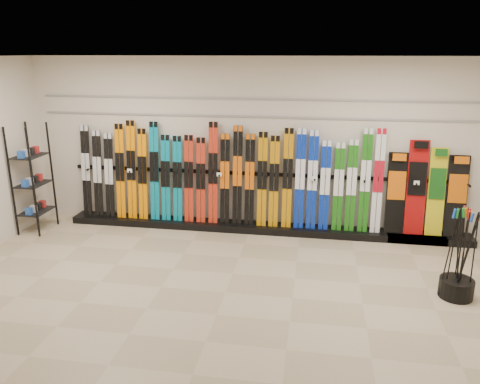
# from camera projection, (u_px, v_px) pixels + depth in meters

# --- Properties ---
(floor) EXTENTS (8.00, 8.00, 0.00)m
(floor) POSITION_uv_depth(u_px,v_px,m) (225.00, 293.00, 6.21)
(floor) COLOR tan
(floor) RESTS_ON ground
(back_wall) EXTENTS (8.00, 0.00, 8.00)m
(back_wall) POSITION_uv_depth(u_px,v_px,m) (252.00, 145.00, 8.13)
(back_wall) COLOR beige
(back_wall) RESTS_ON floor
(ceiling) EXTENTS (8.00, 8.00, 0.00)m
(ceiling) POSITION_uv_depth(u_px,v_px,m) (223.00, 58.00, 5.34)
(ceiling) COLOR silver
(ceiling) RESTS_ON back_wall
(ski_rack_base) EXTENTS (8.00, 0.40, 0.12)m
(ski_rack_base) POSITION_uv_depth(u_px,v_px,m) (263.00, 228.00, 8.31)
(ski_rack_base) COLOR black
(ski_rack_base) RESTS_ON floor
(skis) EXTENTS (5.37, 0.19, 1.79)m
(skis) POSITION_uv_depth(u_px,v_px,m) (225.00, 178.00, 8.18)
(skis) COLOR black
(skis) RESTS_ON ski_rack_base
(snowboards) EXTENTS (1.28, 0.24, 1.57)m
(snowboards) POSITION_uv_depth(u_px,v_px,m) (426.00, 192.00, 7.72)
(snowboards) COLOR black
(snowboards) RESTS_ON ski_rack_base
(accessory_rack) EXTENTS (0.40, 0.60, 1.89)m
(accessory_rack) POSITION_uv_depth(u_px,v_px,m) (32.00, 179.00, 8.13)
(accessory_rack) COLOR black
(accessory_rack) RESTS_ON floor
(pole_bin) EXTENTS (0.43, 0.43, 0.25)m
(pole_bin) POSITION_uv_depth(u_px,v_px,m) (456.00, 288.00, 6.07)
(pole_bin) COLOR black
(pole_bin) RESTS_ON floor
(ski_poles) EXTENTS (0.39, 0.33, 1.18)m
(ski_poles) POSITION_uv_depth(u_px,v_px,m) (461.00, 254.00, 5.93)
(ski_poles) COLOR black
(ski_poles) RESTS_ON pole_bin
(slatwall_rail_0) EXTENTS (7.60, 0.02, 0.03)m
(slatwall_rail_0) POSITION_uv_depth(u_px,v_px,m) (252.00, 117.00, 7.97)
(slatwall_rail_0) COLOR gray
(slatwall_rail_0) RESTS_ON back_wall
(slatwall_rail_1) EXTENTS (7.60, 0.02, 0.03)m
(slatwall_rail_1) POSITION_uv_depth(u_px,v_px,m) (253.00, 99.00, 7.88)
(slatwall_rail_1) COLOR gray
(slatwall_rail_1) RESTS_ON back_wall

